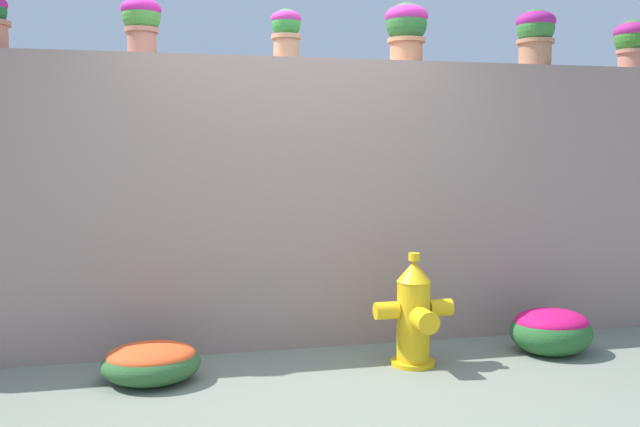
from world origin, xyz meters
name	(u,v)px	position (x,y,z in m)	size (l,w,h in m)	color
ground_plane	(319,394)	(0.00, 0.00, 0.00)	(24.00, 24.00, 0.00)	gray
stone_wall	(284,204)	(0.00, 1.11, 1.03)	(6.58, 0.37, 2.06)	gray
potted_plant_2	(141,20)	(-0.98, 1.14, 2.31)	(0.27, 0.27, 0.40)	#B16C58
potted_plant_3	(286,30)	(0.01, 1.08, 2.27)	(0.22, 0.22, 0.35)	tan
potted_plant_4	(406,27)	(0.92, 1.10, 2.33)	(0.32, 0.32, 0.44)	#C37851
potted_plant_5	(536,33)	(1.97, 1.09, 2.32)	(0.30, 0.30, 0.44)	#BB7955
potted_plant_6	(633,40)	(2.87, 1.15, 2.31)	(0.30, 0.30, 0.40)	tan
fire_hydrant	(414,315)	(0.73, 0.38, 0.34)	(0.53, 0.43, 0.75)	gold
flower_bush_left	(551,329)	(1.78, 0.43, 0.17)	(0.58, 0.52, 0.33)	#28602C
flower_bush_right	(151,361)	(-0.95, 0.45, 0.13)	(0.60, 0.54, 0.25)	#316031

